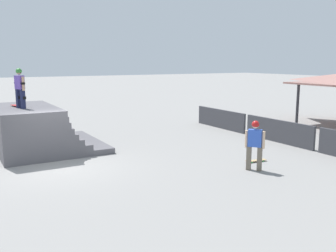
# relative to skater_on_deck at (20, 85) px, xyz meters

# --- Properties ---
(ground_plane) EXTENTS (160.00, 160.00, 0.00)m
(ground_plane) POSITION_rel_skater_on_deck_xyz_m (2.58, 0.77, -2.79)
(ground_plane) COLOR gray
(quarter_pipe_ramp) EXTENTS (4.43, 4.20, 1.88)m
(quarter_pipe_ramp) POSITION_rel_skater_on_deck_xyz_m (-0.46, 0.53, -1.94)
(quarter_pipe_ramp) COLOR #565459
(quarter_pipe_ramp) RESTS_ON ground
(skater_on_deck) EXTENTS (0.67, 0.39, 1.58)m
(skater_on_deck) POSITION_rel_skater_on_deck_xyz_m (0.00, 0.00, 0.00)
(skater_on_deck) COLOR #1E2347
(skater_on_deck) RESTS_ON quarter_pipe_ramp
(skateboard_on_deck) EXTENTS (0.81, 0.40, 0.09)m
(skateboard_on_deck) POSITION_rel_skater_on_deck_xyz_m (-0.53, -0.08, -0.85)
(skateboard_on_deck) COLOR silver
(skateboard_on_deck) RESTS_ON quarter_pipe_ramp
(bystander_walking) EXTENTS (0.60, 0.52, 1.74)m
(bystander_walking) POSITION_rel_skater_on_deck_xyz_m (6.36, 6.50, -1.76)
(bystander_walking) COLOR #6B6051
(bystander_walking) RESTS_ON ground
(skateboard_on_ground) EXTENTS (0.31, 0.85, 0.09)m
(skateboard_on_ground) POSITION_rel_skater_on_deck_xyz_m (5.60, 7.30, -2.73)
(skateboard_on_ground) COLOR green
(skateboard_on_ground) RESTS_ON ground
(barrier_fence) EXTENTS (12.70, 0.12, 1.05)m
(barrier_fence) POSITION_rel_skater_on_deck_xyz_m (3.50, 10.63, -2.26)
(barrier_fence) COLOR #3D3D42
(barrier_fence) RESTS_ON ground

